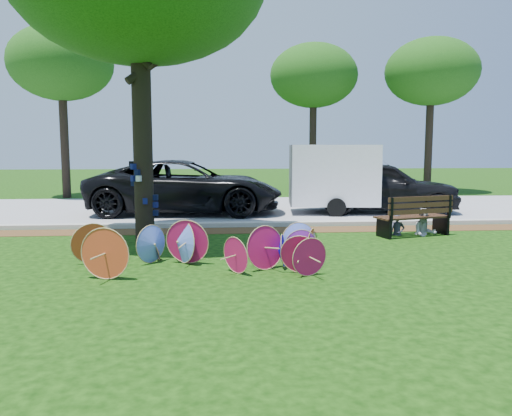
{
  "coord_description": "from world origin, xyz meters",
  "views": [
    {
      "loc": [
        -0.3,
        -8.51,
        2.16
      ],
      "look_at": [
        0.5,
        2.0,
        0.9
      ],
      "focal_mm": 35.0,
      "sensor_mm": 36.0,
      "label": 1
    }
  ],
  "objects_px": {
    "cargo_trailer": "(333,175)",
    "person_left": "(398,215)",
    "dark_pickup": "(380,187)",
    "person_right": "(425,209)",
    "parasol_pile": "(212,246)",
    "park_bench": "(412,216)",
    "black_van": "(186,187)"
  },
  "relations": [
    {
      "from": "dark_pickup",
      "to": "cargo_trailer",
      "type": "height_order",
      "value": "cargo_trailer"
    },
    {
      "from": "parasol_pile",
      "to": "person_left",
      "type": "relative_size",
      "value": 4.7
    },
    {
      "from": "black_van",
      "to": "person_right",
      "type": "height_order",
      "value": "black_van"
    },
    {
      "from": "park_bench",
      "to": "parasol_pile",
      "type": "bearing_deg",
      "value": -164.67
    },
    {
      "from": "cargo_trailer",
      "to": "person_left",
      "type": "relative_size",
      "value": 2.75
    },
    {
      "from": "dark_pickup",
      "to": "cargo_trailer",
      "type": "distance_m",
      "value": 1.69
    },
    {
      "from": "person_right",
      "to": "person_left",
      "type": "bearing_deg",
      "value": 179.27
    },
    {
      "from": "cargo_trailer",
      "to": "person_left",
      "type": "height_order",
      "value": "cargo_trailer"
    },
    {
      "from": "parasol_pile",
      "to": "person_right",
      "type": "xyz_separation_m",
      "value": [
        5.28,
        3.01,
        0.27
      ]
    },
    {
      "from": "cargo_trailer",
      "to": "dark_pickup",
      "type": "bearing_deg",
      "value": 10.98
    },
    {
      "from": "person_left",
      "to": "cargo_trailer",
      "type": "bearing_deg",
      "value": 105.1
    },
    {
      "from": "park_bench",
      "to": "person_right",
      "type": "relative_size",
      "value": 1.47
    },
    {
      "from": "cargo_trailer",
      "to": "person_left",
      "type": "xyz_separation_m",
      "value": [
        0.63,
        -4.34,
        -0.77
      ]
    },
    {
      "from": "cargo_trailer",
      "to": "park_bench",
      "type": "xyz_separation_m",
      "value": [
        0.98,
        -4.39,
        -0.79
      ]
    },
    {
      "from": "dark_pickup",
      "to": "park_bench",
      "type": "relative_size",
      "value": 2.7
    },
    {
      "from": "person_left",
      "to": "park_bench",
      "type": "bearing_deg",
      "value": -1.25
    },
    {
      "from": "person_right",
      "to": "dark_pickup",
      "type": "bearing_deg",
      "value": 85.38
    },
    {
      "from": "dark_pickup",
      "to": "black_van",
      "type": "bearing_deg",
      "value": 95.83
    },
    {
      "from": "dark_pickup",
      "to": "cargo_trailer",
      "type": "xyz_separation_m",
      "value": [
        -1.63,
        -0.13,
        0.41
      ]
    },
    {
      "from": "dark_pickup",
      "to": "person_left",
      "type": "distance_m",
      "value": 4.6
    },
    {
      "from": "cargo_trailer",
      "to": "person_left",
      "type": "distance_m",
      "value": 4.46
    },
    {
      "from": "black_van",
      "to": "cargo_trailer",
      "type": "distance_m",
      "value": 4.94
    },
    {
      "from": "parasol_pile",
      "to": "cargo_trailer",
      "type": "height_order",
      "value": "cargo_trailer"
    },
    {
      "from": "park_bench",
      "to": "person_right",
      "type": "height_order",
      "value": "person_right"
    },
    {
      "from": "park_bench",
      "to": "person_right",
      "type": "xyz_separation_m",
      "value": [
        0.35,
        0.05,
        0.15
      ]
    },
    {
      "from": "parasol_pile",
      "to": "black_van",
      "type": "relative_size",
      "value": 0.76
    },
    {
      "from": "dark_pickup",
      "to": "cargo_trailer",
      "type": "relative_size",
      "value": 1.83
    },
    {
      "from": "park_bench",
      "to": "cargo_trailer",
      "type": "bearing_deg",
      "value": 86.88
    },
    {
      "from": "parasol_pile",
      "to": "park_bench",
      "type": "relative_size",
      "value": 2.53
    },
    {
      "from": "dark_pickup",
      "to": "park_bench",
      "type": "height_order",
      "value": "dark_pickup"
    },
    {
      "from": "cargo_trailer",
      "to": "parasol_pile",
      "type": "bearing_deg",
      "value": -111.99
    },
    {
      "from": "cargo_trailer",
      "to": "black_van",
      "type": "bearing_deg",
      "value": -177.28
    }
  ]
}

